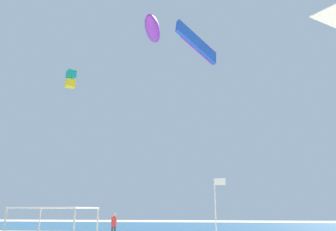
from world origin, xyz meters
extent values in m
cube|color=#28608C|center=(0.00, 31.06, 0.01)|extent=(110.00, 24.65, 0.03)
cylinder|color=#B2B2B7|center=(-6.35, 1.49, 1.06)|extent=(0.07, 0.07, 2.12)
cylinder|color=#B2B2B7|center=(-3.36, 1.49, 1.06)|extent=(0.07, 0.07, 2.12)
cube|color=white|center=(-4.85, 0.05, 2.15)|extent=(3.06, 2.95, 0.06)
cylinder|color=red|center=(-5.49, 11.70, 1.17)|extent=(0.42, 0.42, 0.71)
sphere|color=tan|center=(-5.49, 11.70, 1.65)|extent=(0.26, 0.26, 0.26)
cylinder|color=silver|center=(2.36, 3.02, 1.83)|extent=(0.06, 0.06, 3.66)
cube|color=white|center=(2.67, 3.02, 3.48)|extent=(0.55, 0.02, 0.35)
cube|color=teal|center=(-13.21, 18.44, 16.93)|extent=(1.33, 1.33, 0.85)
cube|color=yellow|center=(-13.21, 18.44, 15.79)|extent=(1.33, 1.33, 0.85)
cube|color=blue|center=(1.18, 18.66, 20.09)|extent=(4.38, 5.35, 3.98)
cube|color=purple|center=(1.18, 18.66, 19.22)|extent=(3.43, 3.86, 2.20)
ellipsoid|color=purple|center=(-2.99, 13.82, 19.27)|extent=(1.95, 4.93, 1.77)
cone|color=orange|center=(-2.99, 13.82, 20.03)|extent=(0.85, 0.74, 0.69)
camera|label=1|loc=(2.15, -14.75, 2.07)|focal=35.25mm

